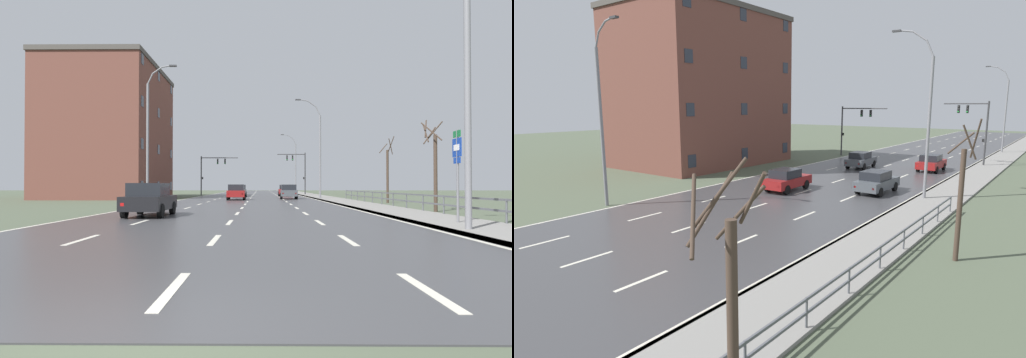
% 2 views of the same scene
% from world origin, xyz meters
% --- Properties ---
extents(ground_plane, '(160.00, 160.00, 0.12)m').
position_xyz_m(ground_plane, '(0.00, 48.00, -0.06)').
color(ground_plane, '#4C5642').
extents(road_asphalt_strip, '(14.00, 120.00, 0.03)m').
position_xyz_m(road_asphalt_strip, '(0.00, 59.99, 0.01)').
color(road_asphalt_strip, '#3D3D3F').
rests_on(road_asphalt_strip, ground).
extents(sidewalk_right, '(3.00, 120.00, 0.12)m').
position_xyz_m(sidewalk_right, '(8.43, 60.00, 0.06)').
color(sidewalk_right, gray).
rests_on(sidewalk_right, ground).
extents(guardrail, '(0.07, 36.39, 1.00)m').
position_xyz_m(guardrail, '(9.85, 21.65, 0.71)').
color(guardrail, '#515459').
rests_on(guardrail, ground).
extents(street_lamp_foreground, '(2.45, 0.24, 10.37)m').
position_xyz_m(street_lamp_foreground, '(7.44, 9.36, 5.08)').
color(street_lamp_foreground, slate).
rests_on(street_lamp_foreground, ground).
extents(street_lamp_midground, '(2.76, 0.24, 10.88)m').
position_xyz_m(street_lamp_midground, '(7.42, 42.50, 5.30)').
color(street_lamp_midground, slate).
rests_on(street_lamp_midground, ground).
extents(street_lamp_distant, '(2.83, 0.24, 11.02)m').
position_xyz_m(street_lamp_distant, '(7.41, 75.65, 5.36)').
color(street_lamp_distant, slate).
rests_on(street_lamp_distant, ground).
extents(street_lamp_left_bank, '(2.34, 0.24, 10.89)m').
position_xyz_m(street_lamp_left_bank, '(-7.46, 29.25, 5.35)').
color(street_lamp_left_bank, slate).
rests_on(street_lamp_left_bank, ground).
extents(highway_sign, '(0.09, 0.68, 3.49)m').
position_xyz_m(highway_sign, '(8.39, 11.82, 2.24)').
color(highway_sign, slate).
rests_on(highway_sign, ground).
extents(traffic_signal_right, '(4.31, 0.36, 6.48)m').
position_xyz_m(traffic_signal_right, '(6.92, 61.36, 4.37)').
color(traffic_signal_right, '#38383A').
rests_on(traffic_signal_right, ground).
extents(traffic_signal_left, '(5.66, 0.36, 5.94)m').
position_xyz_m(traffic_signal_left, '(-6.47, 61.18, 4.13)').
color(traffic_signal_left, '#38383A').
rests_on(traffic_signal_left, ground).
extents(car_distant, '(1.88, 4.12, 1.57)m').
position_xyz_m(car_distant, '(-1.30, 39.63, 0.80)').
color(car_distant, maroon).
rests_on(car_distant, ground).
extents(car_near_left, '(1.85, 4.11, 1.57)m').
position_xyz_m(car_near_left, '(-4.03, 16.22, 0.80)').
color(car_near_left, black).
rests_on(car_near_left, ground).
extents(car_far_right, '(1.93, 4.15, 1.57)m').
position_xyz_m(car_far_right, '(-1.63, 53.03, 0.80)').
color(car_far_right, '#474C51').
rests_on(car_far_right, ground).
extents(car_mid_centre, '(1.94, 4.16, 1.57)m').
position_xyz_m(car_mid_centre, '(4.22, 42.74, 0.80)').
color(car_mid_centre, '#474C51').
rests_on(car_mid_centre, ground).
extents(car_far_left, '(1.85, 4.10, 1.57)m').
position_xyz_m(car_far_left, '(4.52, 55.04, 0.80)').
color(car_far_left, maroon).
rests_on(car_far_left, ground).
extents(brick_building, '(11.57, 16.63, 15.43)m').
position_xyz_m(brick_building, '(-16.54, 46.33, 7.73)').
color(brick_building, brown).
rests_on(brick_building, ground).
extents(bare_tree_near, '(1.36, 1.60, 5.23)m').
position_xyz_m(bare_tree_near, '(10.88, 20.09, 2.54)').
color(bare_tree_near, '#423328').
rests_on(bare_tree_near, ground).
extents(bare_tree_mid, '(1.22, 1.17, 5.62)m').
position_xyz_m(bare_tree_mid, '(11.87, 32.29, 2.50)').
color(bare_tree_mid, '#423328').
rests_on(bare_tree_mid, ground).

